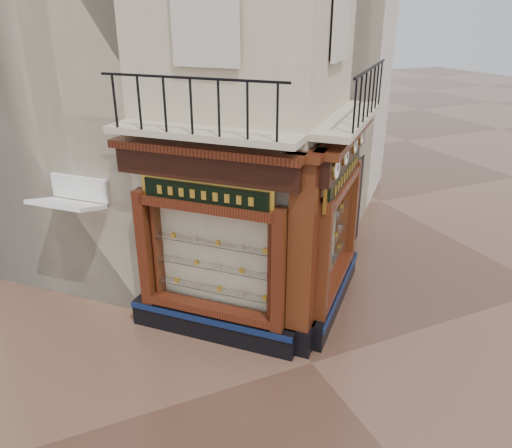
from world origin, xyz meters
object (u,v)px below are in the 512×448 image
clock_a (336,168)px  signboard_left (205,194)px  corner_pilaster (302,260)px  signboard_right (344,174)px  clock_d (361,136)px  awning (84,313)px  clock_c (355,145)px  clock_b (345,156)px

clock_a → signboard_left: bearing=107.7°
corner_pilaster → signboard_right: bearing=-10.2°
corner_pilaster → clock_d: size_ratio=10.49×
clock_a → signboard_right: (0.89, 1.05, -0.52)m
awning → signboard_left: (2.26, -2.00, 3.10)m
clock_c → clock_d: 0.78m
signboard_right → awning: bearing=113.9°
corner_pilaster → clock_b: corner_pilaster is taller
clock_b → signboard_left: 2.69m
awning → clock_d: bearing=-147.0°
corner_pilaster → clock_a: corner_pilaster is taller
corner_pilaster → signboard_left: bearing=100.2°
signboard_right → clock_d: bearing=-5.6°
signboard_right → clock_c: bearing=-17.4°
clock_a → clock_d: (1.77, 1.77, -0.00)m
corner_pilaster → clock_b: size_ratio=11.41×
clock_b → clock_c: clock_c is taller
clock_d → awning: bearing=123.0°
signboard_left → signboard_right: (2.92, 0.00, 0.00)m
clock_a → signboard_left: (-2.03, 1.05, -0.52)m
clock_a → awning: (-4.29, 3.05, -3.62)m
clock_a → awning: size_ratio=0.30×
awning → signboard_right: size_ratio=0.61×
clock_c → awning: clock_c is taller
clock_b → clock_a: bearing=180.0°
corner_pilaster → signboard_right: corner_pilaster is taller
clock_d → corner_pilaster: bearing=171.6°
clock_c → signboard_right: clock_c is taller
clock_c → awning: 6.85m
corner_pilaster → signboard_right: (1.46, 1.01, 1.15)m
clock_b → signboard_right: (0.33, 0.48, -0.52)m
clock_d → clock_a: bearing=-180.0°
clock_d → signboard_left: clock_d is taller
signboard_left → signboard_right: size_ratio=0.85×
clock_c → signboard_left: clock_c is taller
clock_b → awning: clock_b is taller
awning → clock_a: bearing=-170.4°
signboard_left → corner_pilaster: bearing=-169.8°
corner_pilaster → awning: 5.17m
corner_pilaster → awning: bearing=96.0°
corner_pilaster → signboard_right: 2.12m
corner_pilaster → awning: (-3.73, 3.02, -1.95)m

